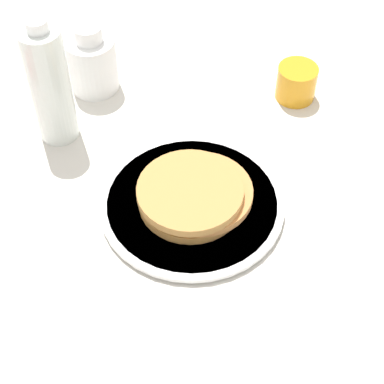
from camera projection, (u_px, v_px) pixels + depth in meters
The scene contains 6 objects.
ground_plane at pixel (194, 213), 0.91m from camera, with size 4.00×4.00×0.00m, color silver.
plate at pixel (192, 204), 0.92m from camera, with size 0.26×0.26×0.01m.
pancake_stack at pixel (193, 194), 0.90m from camera, with size 0.16×0.16×0.04m.
juice_glass at pixel (298, 83), 1.05m from camera, with size 0.07×0.07×0.06m.
cream_jug at pixel (92, 62), 1.05m from camera, with size 0.08×0.08×0.12m.
water_bottle_near at pixel (50, 85), 0.94m from camera, with size 0.06×0.06×0.21m.
Camera 1 is at (-0.47, -0.31, 0.72)m, focal length 60.00 mm.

